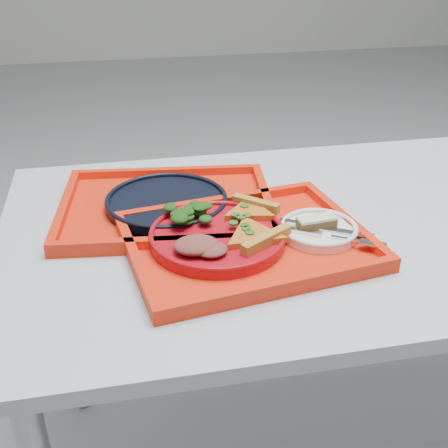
% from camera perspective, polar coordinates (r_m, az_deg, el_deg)
% --- Properties ---
extents(table, '(1.60, 0.80, 0.75)m').
position_cam_1_polar(table, '(1.29, 15.22, -1.83)').
color(table, '#AEB7C3').
rests_on(table, ground).
extents(tray_main, '(0.50, 0.41, 0.01)m').
position_cam_1_polar(tray_main, '(1.08, 2.29, -2.10)').
color(tray_main, red).
rests_on(tray_main, table).
extents(tray_far, '(0.49, 0.40, 0.01)m').
position_cam_1_polar(tray_far, '(1.22, -5.80, 1.54)').
color(tray_far, red).
rests_on(tray_far, table).
extents(dinner_plate, '(0.26, 0.26, 0.02)m').
position_cam_1_polar(dinner_plate, '(1.07, -0.68, -1.44)').
color(dinner_plate, '#A30A15').
rests_on(dinner_plate, tray_main).
extents(side_plate, '(0.15, 0.15, 0.01)m').
position_cam_1_polar(side_plate, '(1.11, 9.58, -0.74)').
color(side_plate, white).
rests_on(side_plate, tray_main).
extents(navy_plate, '(0.26, 0.26, 0.02)m').
position_cam_1_polar(navy_plate, '(1.21, -5.84, 2.13)').
color(navy_plate, black).
rests_on(navy_plate, tray_far).
extents(pizza_slice_a, '(0.17, 0.17, 0.02)m').
position_cam_1_polar(pizza_slice_a, '(1.05, 3.01, -0.92)').
color(pizza_slice_a, orange).
rests_on(pizza_slice_a, dinner_plate).
extents(pizza_slice_b, '(0.15, 0.15, 0.02)m').
position_cam_1_polar(pizza_slice_b, '(1.13, 2.58, 1.47)').
color(pizza_slice_b, orange).
rests_on(pizza_slice_b, dinner_plate).
extents(salad_heap, '(0.08, 0.07, 0.04)m').
position_cam_1_polar(salad_heap, '(1.11, -3.72, 1.27)').
color(salad_heap, black).
rests_on(salad_heap, dinner_plate).
extents(meat_portion, '(0.08, 0.07, 0.02)m').
position_cam_1_polar(meat_portion, '(1.01, -2.84, -2.14)').
color(meat_portion, brown).
rests_on(meat_portion, dinner_plate).
extents(dessert_bar, '(0.08, 0.04, 0.02)m').
position_cam_1_polar(dessert_bar, '(1.11, 9.39, 0.21)').
color(dessert_bar, '#4F351A').
rests_on(dessert_bar, side_plate).
extents(knife, '(0.17, 0.11, 0.01)m').
position_cam_1_polar(knife, '(1.11, 10.29, -0.39)').
color(knife, silver).
rests_on(knife, side_plate).
extents(fork, '(0.17, 0.11, 0.01)m').
position_cam_1_polar(fork, '(1.08, 10.70, -1.17)').
color(fork, silver).
rests_on(fork, side_plate).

